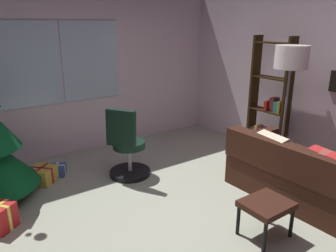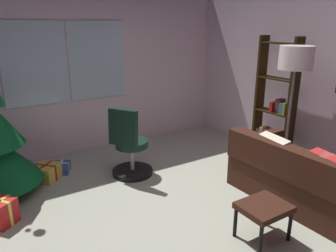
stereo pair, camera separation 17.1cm
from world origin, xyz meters
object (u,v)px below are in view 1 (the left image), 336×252
gift_box_blue (57,170)px  couch (333,183)px  footstool (266,207)px  gift_box_gold (42,175)px  bookshelf (269,108)px  gift_box_red (0,217)px  office_chair (127,151)px  floor_lamp (291,65)px

gift_box_blue → couch: bearing=-47.3°
footstool → gift_box_gold: footstool is taller
gift_box_gold → gift_box_blue: (0.22, 0.11, -0.03)m
gift_box_gold → bookshelf: size_ratio=0.23×
couch → gift_box_blue: size_ratio=6.89×
couch → footstool: bearing=176.7°
couch → gift_box_red: size_ratio=6.08×
gift_box_gold → office_chair: bearing=-25.4°
couch → floor_lamp: 1.47m
bookshelf → gift_box_red: bearing=175.3°
footstool → office_chair: (-0.49, 1.91, 0.06)m
couch → gift_box_red: couch is taller
office_chair → gift_box_gold: bearing=154.6°
gift_box_blue → office_chair: (0.79, -0.59, 0.30)m
bookshelf → floor_lamp: bearing=-126.0°
gift_box_blue → bookshelf: bearing=-23.0°
gift_box_blue → gift_box_gold: bearing=-153.7°
gift_box_blue → floor_lamp: 3.36m
bookshelf → floor_lamp: bookshelf is taller
gift_box_gold → gift_box_red: bearing=-127.0°
gift_box_red → gift_box_blue: 1.24m
footstool → bookshelf: (1.59, 1.28, 0.48)m
gift_box_red → gift_box_gold: 1.01m
gift_box_red → floor_lamp: bearing=-14.7°
couch → floor_lamp: bearing=82.9°
couch → office_chair: (-1.57, 1.97, 0.10)m
couch → gift_box_blue: bearing=132.7°
gift_box_red → gift_box_gold: (0.61, 0.81, -0.03)m
office_chair → floor_lamp: bearing=-35.5°
gift_box_gold → floor_lamp: floor_lamp is taller
footstool → gift_box_blue: bearing=117.1°
gift_box_red → floor_lamp: floor_lamp is taller
gift_box_red → bookshelf: 3.77m
gift_box_gold → office_chair: size_ratio=0.43×
gift_box_gold → footstool: bearing=-57.9°
gift_box_blue → floor_lamp: (2.46, -1.78, 1.44)m
gift_box_red → gift_box_blue: bearing=47.8°
gift_box_gold → office_chair: office_chair is taller
bookshelf → couch: bearing=-110.6°
couch → gift_box_blue: 3.49m
footstool → gift_box_red: bearing=143.0°
footstool → gift_box_blue: size_ratio=1.53×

